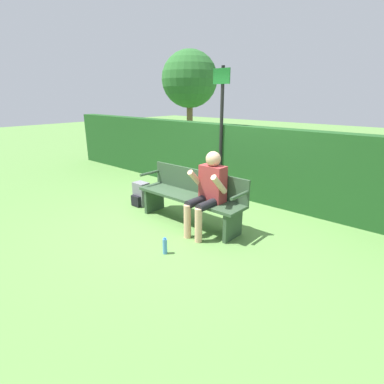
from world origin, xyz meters
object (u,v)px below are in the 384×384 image
object	(u,v)px
water_bottle	(165,246)
backpack	(141,194)
person_seated	(208,189)
signpost	(221,124)
tree	(190,80)
park_bench	(192,195)

from	to	relation	value
water_bottle	backpack	bearing A→B (deg)	149.64
person_seated	signpost	xyz separation A→B (m)	(-1.00, 1.68, 0.79)
water_bottle	tree	size ratio (longest dim) A/B	0.07
person_seated	water_bottle	world-z (taller)	person_seated
signpost	tree	xyz separation A→B (m)	(-3.84, 3.35, 1.08)
tree	water_bottle	bearing A→B (deg)	-50.89
signpost	park_bench	bearing A→B (deg)	-70.30
water_bottle	tree	bearing A→B (deg)	129.11
park_bench	tree	xyz separation A→B (m)	(-4.40, 4.90, 2.11)
backpack	water_bottle	bearing A→B (deg)	-30.36
backpack	signpost	xyz separation A→B (m)	(0.75, 1.58, 1.29)
backpack	tree	world-z (taller)	tree
park_bench	tree	size ratio (longest dim) A/B	0.55
park_bench	signpost	bearing A→B (deg)	109.70
person_seated	backpack	bearing A→B (deg)	176.83
park_bench	water_bottle	world-z (taller)	park_bench
park_bench	person_seated	size ratio (longest dim) A/B	1.56
backpack	person_seated	bearing A→B (deg)	-3.17
tree	person_seated	bearing A→B (deg)	-46.04
backpack	water_bottle	world-z (taller)	backpack
signpost	tree	distance (m)	5.21
signpost	person_seated	bearing A→B (deg)	-59.17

